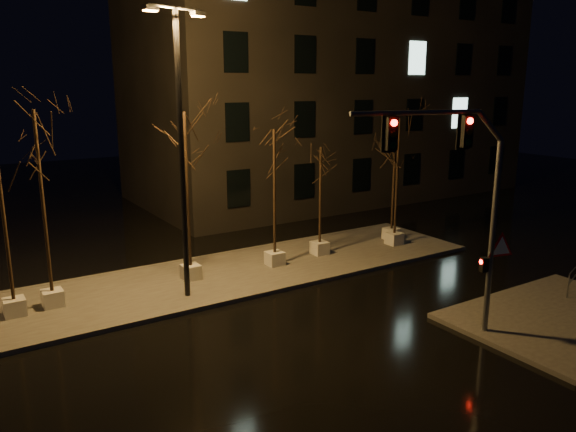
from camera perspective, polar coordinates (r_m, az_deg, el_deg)
ground at (r=17.24m, az=2.04°, el=-12.02°), size 90.00×90.00×0.00m
median at (r=22.04m, az=-6.90°, el=-6.10°), size 22.00×5.00×0.15m
sidewalk_corner at (r=20.22m, az=26.19°, el=-9.29°), size 7.00×5.00×0.15m
building at (r=38.36m, az=4.14°, el=13.53°), size 25.00×12.00×15.00m
tree_0 at (r=19.15m, az=-27.16°, el=2.21°), size 1.80×1.80×5.30m
tree_1 at (r=19.28m, az=-24.06°, el=5.63°), size 1.80×1.80×6.63m
tree_2 at (r=20.60m, az=-10.36°, el=6.55°), size 1.80×1.80×6.42m
tree_3 at (r=22.01m, az=-1.41°, el=5.65°), size 1.80×1.80×5.64m
tree_4 at (r=23.61m, az=3.33°, el=4.54°), size 1.80×1.80×4.77m
tree_5 at (r=25.43m, az=11.14°, el=6.82°), size 1.80×1.80×5.85m
tree_6 at (r=26.29m, az=10.78°, el=5.77°), size 1.80×1.80×5.08m
traffic_signal_mast at (r=16.31m, az=17.50°, el=2.38°), size 5.21×1.46×6.55m
streetlight_main at (r=18.87m, az=-10.85°, el=7.91°), size 2.34×1.00×9.57m
guard_rail_a at (r=22.61m, az=27.14°, el=-5.31°), size 1.90×0.70×0.87m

